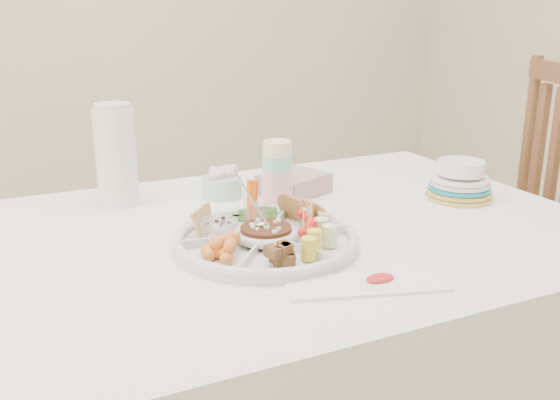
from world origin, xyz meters
name	(u,v)px	position (x,y,z in m)	size (l,w,h in m)	color
dining_table	(269,375)	(0.00, 0.00, 0.38)	(1.52, 1.02, 0.76)	white
chair	(489,231)	(0.88, 0.21, 0.54)	(0.45, 0.45, 1.08)	brown
party_tray	(266,237)	(-0.05, -0.09, 0.78)	(0.38, 0.38, 0.04)	silver
bean_dip	(266,234)	(-0.05, -0.09, 0.79)	(0.11, 0.11, 0.04)	#3D2116
tortillas	(308,213)	(0.08, -0.05, 0.80)	(0.09, 0.09, 0.05)	#B3764A
carrot_cucumber	(252,200)	(-0.02, 0.04, 0.82)	(0.11, 0.11, 0.10)	orange
pita_raisins	(208,222)	(-0.14, -0.01, 0.80)	(0.12, 0.12, 0.06)	#E4BD74
cherries	(218,248)	(-0.17, -0.14, 0.79)	(0.12, 0.12, 0.05)	#D5843C
granola_chunks	(282,254)	(-0.07, -0.22, 0.79)	(0.09, 0.09, 0.04)	#473113
banana_tomato	(328,226)	(0.05, -0.18, 0.82)	(0.10, 0.10, 0.08)	#F2E887
cup_stack	(277,166)	(0.09, 0.15, 0.86)	(0.08, 0.08, 0.21)	#BDE3B7
thermos	(116,154)	(-0.26, 0.34, 0.89)	(0.10, 0.10, 0.26)	white
flower_bowl	(222,182)	(0.00, 0.29, 0.80)	(0.11, 0.11, 0.08)	#9AC3AD
napkin_stack	(294,184)	(0.18, 0.23, 0.78)	(0.16, 0.14, 0.05)	#B18689
plate_stack	(460,178)	(0.55, 0.00, 0.81)	(0.17, 0.17, 0.11)	yellow
placemat	(366,284)	(0.04, -0.34, 0.76)	(0.29, 0.10, 0.01)	white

